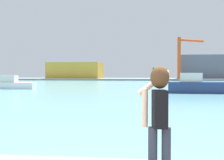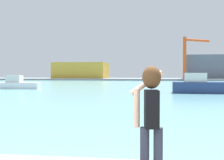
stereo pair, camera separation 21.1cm
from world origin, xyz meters
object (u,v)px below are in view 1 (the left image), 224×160
warehouse_left (76,70)px  person_photographer (159,111)px  boat_moored (13,84)px  boat_moored_2 (197,86)px  port_crane (182,53)px  warehouse_right (205,67)px

warehouse_left → person_photographer: bearing=-75.7°
boat_moored → warehouse_left: warehouse_left is taller
boat_moored_2 → warehouse_left: (-28.89, 62.41, 2.29)m
person_photographer → port_crane: port_crane is taller
warehouse_right → port_crane: 11.03m
warehouse_left → warehouse_right: warehouse_right is taller
person_photographer → warehouse_left: bearing=8.2°
person_photographer → boat_moored: 39.56m
boat_moored → warehouse_left: bearing=89.9°
boat_moored → port_crane: bearing=54.8°
port_crane → warehouse_right: bearing=37.4°
person_photographer → warehouse_right: warehouse_right is taller
person_photographer → warehouse_left: warehouse_left is taller
port_crane → person_photographer: bearing=-97.5°
port_crane → warehouse_left: bearing=170.7°
boat_moored_2 → port_crane: size_ratio=0.54×
warehouse_right → port_crane: size_ratio=1.31×
person_photographer → boat_moored: bearing=22.3°
person_photographer → warehouse_right: 93.97m
warehouse_right → port_crane: port_crane is taller
warehouse_left → boat_moored: bearing=-85.5°
boat_moored → port_crane: port_crane is taller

